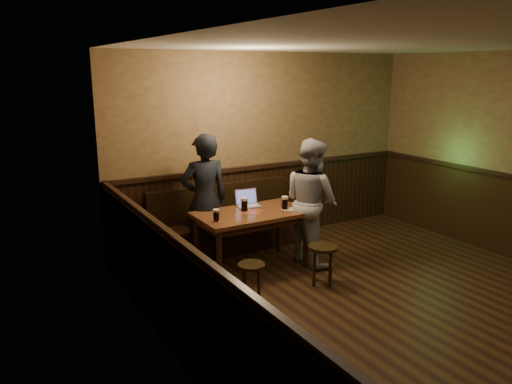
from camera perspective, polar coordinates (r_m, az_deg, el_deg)
The scene contains 12 objects.
room at distance 5.47m, azimuth 16.61°, elevation -1.03°, with size 5.04×6.04×2.84m.
bench at distance 7.19m, azimuth -3.53°, elevation -4.31°, with size 2.20×0.50×0.95m.
pub_table at distance 6.44m, azimuth -0.52°, elevation -3.16°, with size 1.43×0.82×0.77m.
stool_left at distance 5.69m, azimuth -0.52°, elevation -9.00°, with size 0.37×0.37×0.42m.
stool_right at distance 6.12m, azimuth 7.65°, elevation -6.98°, with size 0.40×0.40×0.48m.
pint_left at distance 6.02m, azimuth -4.56°, elevation -2.67°, with size 0.10×0.10×0.15m.
pint_mid at distance 6.43m, azimuth -1.33°, elevation -1.44°, with size 0.12×0.12×0.18m.
pint_right at distance 6.54m, azimuth 3.32°, elevation -1.23°, with size 0.11×0.11×0.17m.
laptop at distance 6.69m, azimuth -0.96°, elevation -1.13°, with size 0.34×0.28×0.22m.
menu at distance 6.56m, azimuth 4.19°, elevation -1.96°, with size 0.22×0.15×0.00m, color silver.
person_suit at distance 6.59m, azimuth -5.90°, elevation -0.92°, with size 0.64×0.42×1.76m, color black.
person_grey at distance 6.65m, azimuth 6.34°, elevation -1.09°, with size 0.82×0.64×1.69m, color #99989E.
Camera 1 is at (-3.90, -3.37, 2.55)m, focal length 35.00 mm.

